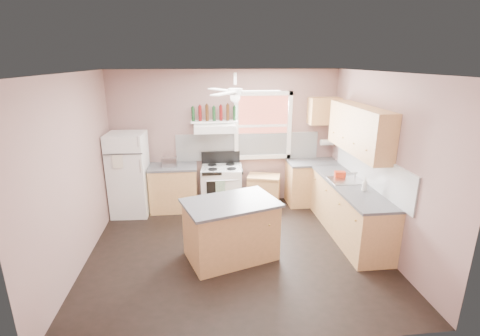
{
  "coord_description": "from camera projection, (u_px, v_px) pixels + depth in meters",
  "views": [
    {
      "loc": [
        -0.47,
        -4.85,
        2.86
      ],
      "look_at": [
        0.1,
        0.3,
        1.25
      ],
      "focal_mm": 26.0,
      "sensor_mm": 36.0,
      "label": 1
    }
  ],
  "objects": [
    {
      "name": "floor",
      "position": [
        236.0,
        249.0,
        5.5
      ],
      "size": [
        4.5,
        4.5,
        0.0
      ],
      "primitive_type": "plane",
      "color": "black",
      "rests_on": "ground"
    },
    {
      "name": "ceiling",
      "position": [
        235.0,
        73.0,
        4.7
      ],
      "size": [
        4.5,
        4.5,
        0.0
      ],
      "primitive_type": "plane",
      "color": "white",
      "rests_on": "ground"
    },
    {
      "name": "wall_back",
      "position": [
        226.0,
        138.0,
        7.02
      ],
      "size": [
        4.5,
        0.05,
        2.7
      ],
      "primitive_type": "cube",
      "color": "#886760",
      "rests_on": "ground"
    },
    {
      "name": "wall_right",
      "position": [
        383.0,
        163.0,
        5.34
      ],
      "size": [
        0.05,
        4.0,
        2.7
      ],
      "primitive_type": "cube",
      "color": "#886760",
      "rests_on": "ground"
    },
    {
      "name": "wall_left",
      "position": [
        74.0,
        173.0,
        4.86
      ],
      "size": [
        0.05,
        4.0,
        2.7
      ],
      "primitive_type": "cube",
      "color": "#886760",
      "rests_on": "ground"
    },
    {
      "name": "backsplash_back",
      "position": [
        248.0,
        147.0,
        7.08
      ],
      "size": [
        2.9,
        0.03,
        0.55
      ],
      "primitive_type": "cube",
      "color": "white",
      "rests_on": "wall_back"
    },
    {
      "name": "backsplash_right",
      "position": [
        370.0,
        168.0,
        5.67
      ],
      "size": [
        0.03,
        2.6,
        0.55
      ],
      "primitive_type": "cube",
      "color": "white",
      "rests_on": "wall_right"
    },
    {
      "name": "window_view",
      "position": [
        263.0,
        126.0,
        6.98
      ],
      "size": [
        1.0,
        0.02,
        1.2
      ],
      "primitive_type": "cube",
      "color": "brown",
      "rests_on": "wall_back"
    },
    {
      "name": "window_frame",
      "position": [
        263.0,
        126.0,
        6.96
      ],
      "size": [
        1.16,
        0.07,
        1.36
      ],
      "primitive_type": "cube",
      "color": "white",
      "rests_on": "wall_back"
    },
    {
      "name": "refrigerator",
      "position": [
        129.0,
        174.0,
        6.57
      ],
      "size": [
        0.71,
        0.69,
        1.59
      ],
      "primitive_type": "cube",
      "rotation": [
        0.0,
        0.0,
        -0.05
      ],
      "color": "white",
      "rests_on": "floor"
    },
    {
      "name": "base_cabinet_left",
      "position": [
        174.0,
        189.0,
        6.87
      ],
      "size": [
        0.9,
        0.6,
        0.86
      ],
      "primitive_type": "cube",
      "color": "#B2844A",
      "rests_on": "floor"
    },
    {
      "name": "counter_left",
      "position": [
        173.0,
        167.0,
        6.74
      ],
      "size": [
        0.92,
        0.62,
        0.04
      ],
      "primitive_type": "cube",
      "color": "#474649",
      "rests_on": "base_cabinet_left"
    },
    {
      "name": "toaster",
      "position": [
        170.0,
        162.0,
        6.65
      ],
      "size": [
        0.29,
        0.17,
        0.18
      ],
      "primitive_type": "cube",
      "rotation": [
        0.0,
        0.0,
        -0.05
      ],
      "color": "silver",
      "rests_on": "counter_left"
    },
    {
      "name": "stove",
      "position": [
        222.0,
        188.0,
        6.92
      ],
      "size": [
        0.83,
        0.71,
        0.86
      ],
      "primitive_type": "cube",
      "rotation": [
        0.0,
        0.0,
        -0.1
      ],
      "color": "white",
      "rests_on": "floor"
    },
    {
      "name": "range_hood",
      "position": [
        215.0,
        128.0,
        6.65
      ],
      "size": [
        0.78,
        0.5,
        0.14
      ],
      "primitive_type": "cube",
      "color": "white",
      "rests_on": "wall_back"
    },
    {
      "name": "bottle_shelf",
      "position": [
        214.0,
        122.0,
        6.74
      ],
      "size": [
        0.9,
        0.26,
        0.03
      ],
      "primitive_type": "cube",
      "color": "white",
      "rests_on": "range_hood"
    },
    {
      "name": "cart",
      "position": [
        264.0,
        190.0,
        7.1
      ],
      "size": [
        0.73,
        0.58,
        0.64
      ],
      "primitive_type": "cube",
      "rotation": [
        0.0,
        0.0,
        -0.28
      ],
      "color": "#B2844A",
      "rests_on": "floor"
    },
    {
      "name": "base_cabinet_corner",
      "position": [
        312.0,
        183.0,
        7.17
      ],
      "size": [
        1.0,
        0.6,
        0.86
      ],
      "primitive_type": "cube",
      "color": "#B2844A",
      "rests_on": "floor"
    },
    {
      "name": "base_cabinet_right",
      "position": [
        349.0,
        211.0,
        5.86
      ],
      "size": [
        0.6,
        2.2,
        0.86
      ],
      "primitive_type": "cube",
      "color": "#B2844A",
      "rests_on": "floor"
    },
    {
      "name": "counter_corner",
      "position": [
        313.0,
        162.0,
        7.04
      ],
      "size": [
        1.02,
        0.62,
        0.04
      ],
      "primitive_type": "cube",
      "color": "#474649",
      "rests_on": "base_cabinet_corner"
    },
    {
      "name": "counter_right",
      "position": [
        351.0,
        186.0,
        5.73
      ],
      "size": [
        0.62,
        2.22,
        0.04
      ],
      "primitive_type": "cube",
      "color": "#474649",
      "rests_on": "base_cabinet_right"
    },
    {
      "name": "sink",
      "position": [
        346.0,
        181.0,
        5.91
      ],
      "size": [
        0.55,
        0.45,
        0.03
      ],
      "primitive_type": "cube",
      "color": "silver",
      "rests_on": "counter_right"
    },
    {
      "name": "faucet",
      "position": [
        355.0,
        176.0,
        5.91
      ],
      "size": [
        0.03,
        0.03,
        0.14
      ],
      "primitive_type": "cylinder",
      "color": "silver",
      "rests_on": "sink"
    },
    {
      "name": "upper_cabinet_right",
      "position": [
        359.0,
        129.0,
        5.67
      ],
      "size": [
        0.33,
        1.8,
        0.76
      ],
      "primitive_type": "cube",
      "color": "#B2844A",
      "rests_on": "wall_right"
    },
    {
      "name": "upper_cabinet_corner",
      "position": [
        324.0,
        111.0,
        6.88
      ],
      "size": [
        0.6,
        0.33,
        0.52
      ],
      "primitive_type": "cube",
      "color": "#B2844A",
      "rests_on": "wall_back"
    },
    {
      "name": "paper_towel",
      "position": [
        327.0,
        142.0,
        7.11
      ],
      "size": [
        0.26,
        0.12,
        0.12
      ],
      "primitive_type": "cylinder",
      "rotation": [
        0.0,
        1.57,
        0.0
      ],
      "color": "white",
      "rests_on": "wall_back"
    },
    {
      "name": "island",
      "position": [
        231.0,
        231.0,
        5.17
      ],
      "size": [
        1.44,
        1.14,
        0.86
      ],
      "primitive_type": "cube",
      "rotation": [
        0.0,
        0.0,
        0.32
      ],
      "color": "#B2844A",
      "rests_on": "floor"
    },
    {
      "name": "island_top",
      "position": [
        231.0,
        203.0,
        5.04
      ],
      "size": [
        1.53,
        1.24,
        0.04
      ],
      "primitive_type": "cube",
      "rotation": [
        0.0,
        0.0,
        0.32
      ],
      "color": "#474649",
      "rests_on": "island"
    },
    {
      "name": "ceiling_fan_hub",
      "position": [
        235.0,
        91.0,
        4.77
      ],
      "size": [
        0.2,
        0.2,
        0.08
      ],
      "primitive_type": "cylinder",
      "color": "white",
      "rests_on": "ceiling"
    },
    {
      "name": "soap_bottle",
      "position": [
        365.0,
        184.0,
        5.41
      ],
      "size": [
        0.12,
        0.12,
        0.22
      ],
      "primitive_type": "imported",
      "rotation": [
        0.0,
        0.0,
        2.37
      ],
      "color": "silver",
      "rests_on": "counter_right"
    },
    {
      "name": "red_caddy",
      "position": [
        340.0,
        174.0,
        6.08
      ],
      "size": [
        0.2,
        0.15,
        0.1
      ],
      "primitive_type": "cube",
      "rotation": [
        0.0,
        0.0,
        -0.18
      ],
      "color": "red",
      "rests_on": "counter_right"
    },
    {
      "name": "wine_bottles",
      "position": [
        214.0,
        113.0,
        6.69
      ],
      "size": [
        0.86,
        0.06,
        0.31
      ],
      "color": "#143819",
      "rests_on": "bottle_shelf"
    }
  ]
}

